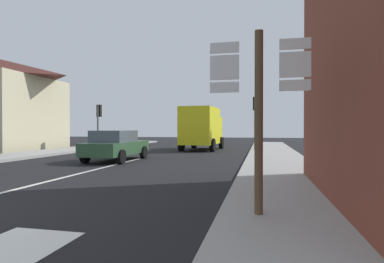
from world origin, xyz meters
name	(u,v)px	position (x,y,z in m)	size (l,w,h in m)	color
ground_plane	(131,161)	(0.00, 10.00, 0.00)	(80.00, 80.00, 0.00)	black
sidewalk_right	(281,169)	(6.86, 8.00, 0.07)	(2.86, 44.00, 0.14)	#9E9B96
lane_centre_stripe	(85,172)	(0.00, 6.00, 0.01)	(0.16, 12.00, 0.01)	silver
sedan_far	(116,145)	(-0.74, 9.97, 0.76)	(1.97, 4.20, 1.47)	#2D5133
delivery_truck	(202,127)	(1.92, 18.39, 1.65)	(2.70, 5.10, 3.05)	yellow
route_sign_post	(259,108)	(6.11, 1.25, 1.91)	(1.66, 0.14, 3.20)	brown
traffic_light_far_left	(99,116)	(-5.73, 17.34, 2.47)	(0.30, 0.49, 3.34)	#47474C
traffic_light_far_right	(255,111)	(5.73, 17.71, 2.75)	(0.30, 0.49, 3.71)	#47474C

